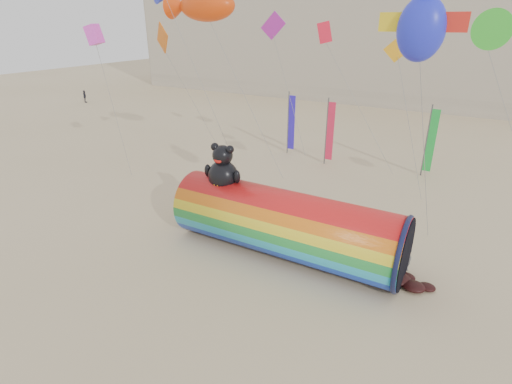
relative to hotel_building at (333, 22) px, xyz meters
The scene contains 7 objects.
ground 48.60m from the hotel_building, 75.36° to the right, with size 160.00×160.00×0.00m, color #CCB58C.
hotel_building is the anchor object (origin of this frame).
windsock_assembly 48.58m from the hotel_building, 72.10° to the right, with size 11.08×3.38×5.11m.
kite_handler 49.34m from the hotel_building, 65.54° to the right, with size 0.68×0.44×1.86m, color slate.
fabric_bundle 50.50m from the hotel_building, 65.87° to the right, with size 2.62×1.35×0.41m.
festival_banners 34.64m from the hotel_building, 67.51° to the right, with size 11.56×1.19×5.20m.
flying_kites 42.54m from the hotel_building, 73.82° to the right, with size 26.52×13.18×6.31m.
Camera 1 is at (9.88, -14.82, 10.52)m, focal length 28.00 mm.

